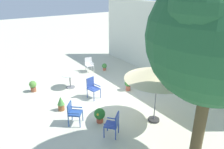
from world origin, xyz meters
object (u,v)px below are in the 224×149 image
at_px(patio_chair_1, 150,78).
at_px(potted_plant_2, 61,103).
at_px(patio_chair_2, 92,87).
at_px(potted_plant_1, 104,66).
at_px(cafe_table_0, 70,78).
at_px(patio_chair_4, 73,112).
at_px(potted_plant_3, 128,84).
at_px(patio_chair_3, 89,64).
at_px(potted_plant_0, 33,86).
at_px(shade_tree, 219,37).
at_px(patio_umbrella_0, 158,74).
at_px(patio_chair_0, 114,123).
at_px(potted_plant_4, 100,115).

xyz_separation_m(patio_chair_1, potted_plant_2, (-0.48, -4.52, -0.22)).
height_order(patio_chair_2, potted_plant_1, patio_chair_2).
distance_m(potted_plant_1, potted_plant_2, 4.93).
bearing_deg(cafe_table_0, patio_chair_4, -21.74).
relative_size(cafe_table_0, potted_plant_1, 1.87).
height_order(potted_plant_2, potted_plant_3, potted_plant_2).
xyz_separation_m(patio_chair_2, patio_chair_3, (-3.05, 1.48, -0.06)).
height_order(patio_chair_3, potted_plant_0, patio_chair_3).
distance_m(patio_chair_1, potted_plant_1, 3.46).
relative_size(shade_tree, potted_plant_2, 8.41).
bearing_deg(patio_chair_3, potted_plant_0, -76.13).
distance_m(patio_chair_1, patio_chair_2, 2.97).
bearing_deg(patio_umbrella_0, potted_plant_1, 166.93).
xyz_separation_m(shade_tree, patio_chair_2, (-5.28, -0.46, -3.19)).
distance_m(patio_chair_4, potted_plant_1, 5.70).
distance_m(patio_umbrella_0, potted_plant_1, 6.05).
height_order(patio_chair_0, patio_chair_3, patio_chair_0).
xyz_separation_m(patio_chair_0, potted_plant_3, (-2.53, 2.61, -0.17)).
bearing_deg(shade_tree, patio_umbrella_0, 166.44).
bearing_deg(patio_chair_0, shade_tree, 27.28).
height_order(cafe_table_0, potted_plant_1, cafe_table_0).
distance_m(potted_plant_2, potted_plant_4, 1.86).
bearing_deg(cafe_table_0, patio_chair_3, 128.05).
bearing_deg(patio_chair_2, patio_chair_4, -48.37).
xyz_separation_m(patio_chair_0, potted_plant_4, (-0.97, 0.02, -0.18)).
bearing_deg(patio_chair_0, potted_plant_0, -165.16).
bearing_deg(potted_plant_2, patio_umbrella_0, 44.21).
xyz_separation_m(patio_chair_1, patio_chair_4, (0.70, -4.49, -0.03)).
bearing_deg(cafe_table_0, patio_chair_0, -4.69).
xyz_separation_m(patio_chair_2, potted_plant_2, (0.26, -1.64, -0.22)).
bearing_deg(potted_plant_1, potted_plant_2, -53.65).
bearing_deg(patio_chair_3, potted_plant_3, 5.95).
xyz_separation_m(patio_chair_2, potted_plant_1, (-2.66, 2.33, -0.30)).
xyz_separation_m(patio_chair_2, potted_plant_0, (-2.16, -2.12, -0.23)).
xyz_separation_m(shade_tree, potted_plant_3, (-4.95, 1.37, -3.40)).
xyz_separation_m(patio_umbrella_0, patio_chair_3, (-6.04, 0.46, -1.47)).
relative_size(shade_tree, patio_chair_3, 6.38).
relative_size(patio_chair_1, potted_plant_2, 1.52).
relative_size(patio_umbrella_0, potted_plant_4, 4.14).
distance_m(patio_umbrella_0, patio_chair_3, 6.23).
distance_m(potted_plant_0, potted_plant_3, 4.67).
relative_size(patio_chair_0, potted_plant_2, 1.41).
bearing_deg(potted_plant_3, shade_tree, -15.47).
relative_size(shade_tree, potted_plant_4, 9.28).
relative_size(patio_umbrella_0, potted_plant_0, 4.29).
bearing_deg(patio_umbrella_0, potted_plant_0, -148.72).
xyz_separation_m(shade_tree, patio_umbrella_0, (-2.29, 0.55, -1.79)).
bearing_deg(patio_chair_3, potted_plant_1, 65.59).
bearing_deg(patio_chair_4, potted_plant_0, -172.12).
bearing_deg(patio_chair_1, potted_plant_4, -72.23).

